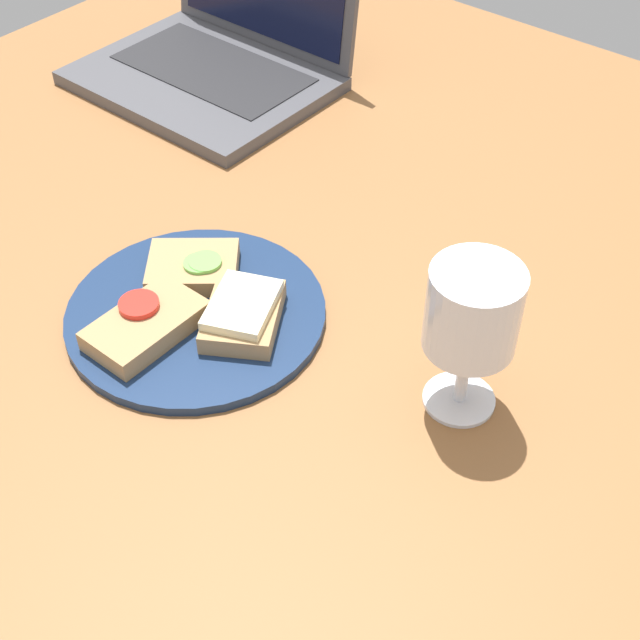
# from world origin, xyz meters

# --- Properties ---
(wooden_table) EXTENTS (1.40, 1.40, 0.03)m
(wooden_table) POSITION_xyz_m (0.00, 0.00, 0.01)
(wooden_table) COLOR brown
(wooden_table) RESTS_ON ground
(plate) EXTENTS (0.26, 0.26, 0.01)m
(plate) POSITION_xyz_m (-0.05, -0.07, 0.04)
(plate) COLOR navy
(plate) RESTS_ON wooden_table
(sandwich_with_tomato) EXTENTS (0.07, 0.11, 0.03)m
(sandwich_with_tomato) POSITION_xyz_m (-0.06, -0.12, 0.05)
(sandwich_with_tomato) COLOR #A88456
(sandwich_with_tomato) RESTS_ON plate
(sandwich_with_cheese) EXTENTS (0.11, 0.11, 0.03)m
(sandwich_with_cheese) POSITION_xyz_m (0.00, -0.06, 0.05)
(sandwich_with_cheese) COLOR #A88456
(sandwich_with_cheese) RESTS_ON plate
(sandwich_with_cucumber) EXTENTS (0.12, 0.11, 0.02)m
(sandwich_with_cucumber) POSITION_xyz_m (-0.09, -0.04, 0.05)
(sandwich_with_cucumber) COLOR #A88456
(sandwich_with_cucumber) RESTS_ON plate
(wine_glass) EXTENTS (0.08, 0.08, 0.15)m
(wine_glass) POSITION_xyz_m (0.21, -0.00, 0.13)
(wine_glass) COLOR white
(wine_glass) RESTS_ON wooden_table
(laptop) EXTENTS (0.32, 0.27, 0.20)m
(laptop) POSITION_xyz_m (-0.37, 0.29, 0.07)
(laptop) COLOR #4C4C51
(laptop) RESTS_ON wooden_table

